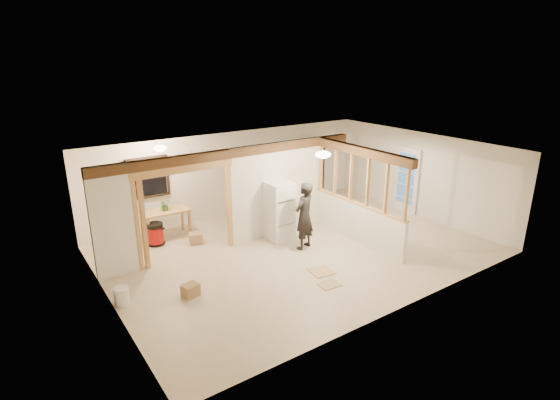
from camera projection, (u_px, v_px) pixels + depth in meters
floor at (298, 250)px, 10.91m from camera, size 9.00×6.50×0.01m
ceiling at (299, 151)px, 10.12m from camera, size 9.00×6.50×0.01m
wall_back at (233, 173)px, 13.05m from camera, size 9.00×0.01×2.50m
wall_front at (405, 249)px, 7.98m from camera, size 9.00×0.01×2.50m
wall_left at (105, 247)px, 8.09m from camera, size 0.01×6.50×2.50m
wall_right at (420, 175)px, 12.93m from camera, size 0.01×6.50×2.50m
partition_left_stub at (112, 222)px, 9.27m from camera, size 0.90×0.12×2.50m
partition_center at (277, 189)px, 11.56m from camera, size 2.80×0.12×2.50m
doorway_frame at (186, 213)px, 10.21m from camera, size 2.46×0.14×2.20m
header_beam_back at (236, 153)px, 10.55m from camera, size 7.00×0.18×0.22m
header_beam_right at (361, 151)px, 10.70m from camera, size 0.18×3.30×0.22m
pony_wall at (357, 222)px, 11.30m from camera, size 0.12×3.20×1.00m
stud_partition at (359, 179)px, 10.93m from camera, size 0.14×3.20×1.32m
window_back at (148, 178)px, 11.50m from camera, size 1.12×0.10×1.10m
french_door at (407, 180)px, 13.28m from camera, size 0.12×0.86×2.00m
ceiling_dome_main at (323, 154)px, 9.89m from camera, size 0.36×0.36×0.16m
ceiling_dome_util at (160, 148)px, 10.57m from camera, size 0.32×0.32×0.14m
hanging_bulb at (192, 163)px, 10.39m from camera, size 0.07×0.07×0.07m
refrigerator at (280, 211)px, 11.32m from camera, size 0.64×0.62×1.55m
woman at (304, 216)px, 10.75m from camera, size 0.73×0.59×1.71m
work_table at (166, 224)px, 11.53m from camera, size 1.22×0.64×0.75m
potted_plant at (165, 205)px, 11.40m from camera, size 0.34×0.31×0.31m
shop_vac at (155, 234)px, 11.12m from camera, size 0.53×0.53×0.58m
bookshelf at (310, 171)px, 14.44m from camera, size 0.96×0.32×1.93m
bucket at (122, 296)px, 8.47m from camera, size 0.37×0.37×0.36m
box_util_a at (196, 238)px, 11.23m from camera, size 0.40×0.37×0.28m
box_util_b at (124, 262)px, 9.96m from camera, size 0.34×0.34×0.26m
box_front at (191, 290)px, 8.78m from camera, size 0.38×0.33×0.26m
floor_panel_near at (321, 271)px, 9.79m from camera, size 0.54×0.54×0.02m
floor_panel_far at (329, 284)px, 9.24m from camera, size 0.47×0.39×0.01m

